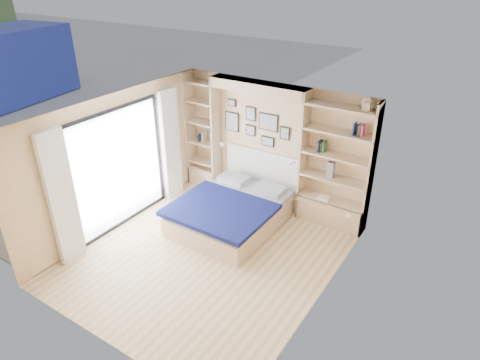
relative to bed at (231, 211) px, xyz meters
The scene contains 8 objects.
ground 1.10m from the bed, 77.64° to the right, with size 4.50×4.50×0.00m, color beige.
room_shell 0.95m from the bed, 108.12° to the left, with size 4.50×4.50×4.50m.
bed is the anchor object (origin of this frame).
photo_gallery 1.79m from the bed, 100.73° to the left, with size 1.48×0.02×0.82m.
reading_lamps 1.27m from the bed, 94.33° to the left, with size 1.92×0.12×0.15m.
shelf_decor 2.27m from the bed, 35.82° to the left, with size 3.58×0.23×2.03m.
deck 3.54m from the bed, 162.92° to the right, with size 3.20×4.00×0.05m, color #6F6152.
deck_chair 3.39m from the bed, 165.77° to the right, with size 0.50×0.74×0.69m.
Camera 1 is at (3.66, -4.67, 4.53)m, focal length 32.00 mm.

